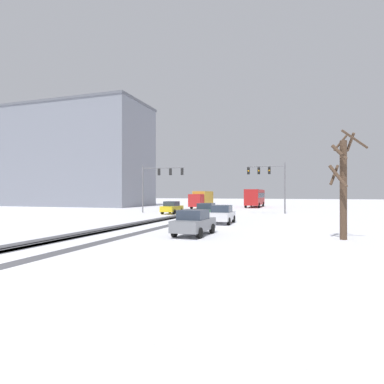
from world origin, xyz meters
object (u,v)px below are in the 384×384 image
car_white_third (222,214)px  bare_tree_sidewalk_near (343,184)px  car_yellow_cab_lead (172,207)px  office_building_far_left_block (78,156)px  bus_oncoming (255,197)px  traffic_signal_near_right (269,177)px  traffic_signal_near_left (159,178)px  car_grey_fourth (194,222)px  car_dark_green_second (206,211)px  box_truck_delivery (202,199)px

car_white_third → bare_tree_sidewalk_near: bearing=-40.1°
car_yellow_cab_lead → office_building_far_left_block: size_ratio=0.14×
bare_tree_sidewalk_near → office_building_far_left_block: size_ratio=0.20×
bus_oncoming → office_building_far_left_block: bearing=-172.5°
traffic_signal_near_right → car_yellow_cab_lead: 13.08m
traffic_signal_near_left → bare_tree_sidewalk_near: (20.52, -20.05, -1.59)m
car_grey_fourth → bare_tree_sidewalk_near: bare_tree_sidewalk_near is taller
traffic_signal_near_right → bare_tree_sidewalk_near: bearing=-74.6°
traffic_signal_near_left → car_dark_green_second: (8.83, -7.52, -3.97)m
car_yellow_cab_lead → bus_oncoming: size_ratio=0.37×
car_yellow_cab_lead → car_grey_fourth: bearing=-64.4°
traffic_signal_near_left → box_truck_delivery: size_ratio=0.87×
traffic_signal_near_left → car_white_third: 17.66m
car_dark_green_second → bus_oncoming: bus_oncoming is taller
traffic_signal_near_right → car_yellow_cab_lead: traffic_signal_near_right is taller
car_dark_green_second → box_truck_delivery: 22.51m
car_yellow_cab_lead → car_grey_fourth: size_ratio=0.99×
traffic_signal_near_right → box_truck_delivery: bearing=136.1°
car_white_third → car_grey_fourth: bearing=-89.3°
car_grey_fourth → office_building_far_left_block: bearing=135.0°
traffic_signal_near_left → box_truck_delivery: 14.35m
box_truck_delivery → office_building_far_left_block: 30.38m
traffic_signal_near_left → box_truck_delivery: (1.87, 13.87, -3.16)m
bare_tree_sidewalk_near → car_grey_fourth: bearing=-174.4°
car_dark_green_second → traffic_signal_near_right: bearing=58.5°
car_white_third → office_building_far_left_block: bearing=141.8°
car_grey_fourth → bare_tree_sidewalk_near: bearing=5.6°
car_white_third → box_truck_delivery: 28.27m
box_truck_delivery → office_building_far_left_block: office_building_far_left_block is taller
car_dark_green_second → traffic_signal_near_left: bearing=139.6°
traffic_signal_near_left → bus_oncoming: bearing=66.1°
car_yellow_cab_lead → car_white_third: same height
traffic_signal_near_left → bus_oncoming: traffic_signal_near_left is taller
office_building_far_left_block → traffic_signal_near_right: bearing=-21.1°
car_dark_green_second → car_white_third: size_ratio=1.00×
traffic_signal_near_right → car_dark_green_second: (-5.68, -9.26, -3.93)m
car_white_third → traffic_signal_near_left: bearing=132.8°
box_truck_delivery → office_building_far_left_block: (-28.78, 3.87, 8.94)m
car_white_third → office_building_far_left_block: office_building_far_left_block is taller
car_white_third → box_truck_delivery: (-9.83, 26.50, 0.82)m
traffic_signal_near_left → bare_tree_sidewalk_near: traffic_signal_near_left is taller
bare_tree_sidewalk_near → car_white_third: bearing=139.9°
bus_oncoming → bare_tree_sidewalk_near: bearing=-76.1°
office_building_far_left_block → bus_oncoming: bearing=7.5°
car_dark_green_second → office_building_far_left_block: office_building_far_left_block is taller
car_dark_green_second → car_white_third: 5.86m
traffic_signal_near_right → office_building_far_left_block: (-41.41, 16.01, 5.82)m
traffic_signal_near_left → car_yellow_cab_lead: 4.86m
car_grey_fourth → box_truck_delivery: box_truck_delivery is taller
bus_oncoming → bare_tree_sidewalk_near: size_ratio=1.80×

